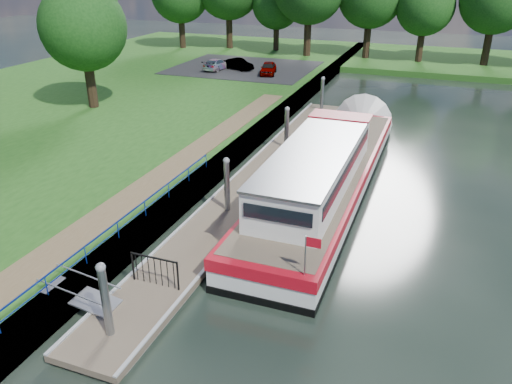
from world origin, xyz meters
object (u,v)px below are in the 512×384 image
at_px(barge, 329,169).
at_px(car_b, 238,64).
at_px(pontoon, 261,177).
at_px(car_a, 268,68).
at_px(car_c, 216,64).

bearing_deg(barge, car_b, 122.06).
relative_size(pontoon, car_a, 8.80).
distance_m(barge, car_a, 24.93).
bearing_deg(car_c, car_b, -155.13).
distance_m(car_a, car_b, 3.70).
height_order(pontoon, car_c, car_c).
xyz_separation_m(pontoon, barge, (3.60, 0.28, 0.90)).
relative_size(car_a, car_c, 0.91).
distance_m(barge, car_b, 27.59).
xyz_separation_m(pontoon, car_c, (-13.11, 22.87, 1.19)).
distance_m(pontoon, barge, 3.72).
bearing_deg(car_c, pontoon, 123.58).
bearing_deg(car_c, car_a, -178.97).
xyz_separation_m(barge, car_b, (-14.65, 23.38, 0.29)).
height_order(car_a, car_c, car_a).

